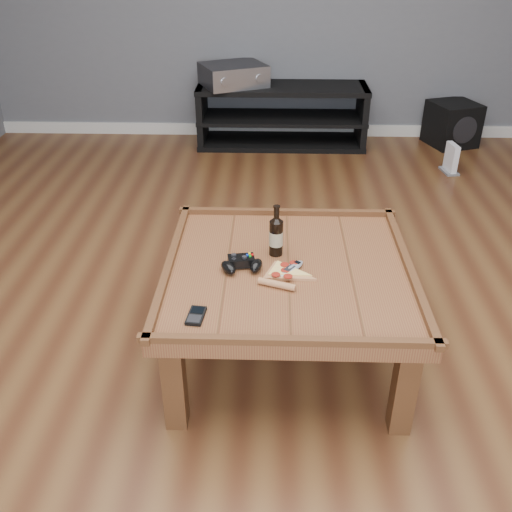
{
  "coord_description": "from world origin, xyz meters",
  "views": [
    {
      "loc": [
        -0.07,
        -1.97,
        1.67
      ],
      "look_at": [
        -0.13,
        -0.03,
        0.52
      ],
      "focal_mm": 40.0,
      "sensor_mm": 36.0,
      "label": 1
    }
  ],
  "objects_px": {
    "pizza_slice": "(284,274)",
    "remote_control": "(291,269)",
    "media_console": "(282,116)",
    "coffee_table": "(288,280)",
    "game_controller": "(242,264)",
    "beer_bottle": "(276,235)",
    "subwoofer": "(452,124)",
    "smartphone": "(196,316)",
    "av_receiver": "(233,75)",
    "game_console": "(451,160)"
  },
  "relations": [
    {
      "from": "coffee_table",
      "to": "media_console",
      "type": "distance_m",
      "value": 2.75
    },
    {
      "from": "av_receiver",
      "to": "subwoofer",
      "type": "distance_m",
      "value": 1.89
    },
    {
      "from": "coffee_table",
      "to": "pizza_slice",
      "type": "bearing_deg",
      "value": -105.82
    },
    {
      "from": "media_console",
      "to": "game_console",
      "type": "distance_m",
      "value": 1.42
    },
    {
      "from": "beer_bottle",
      "to": "game_controller",
      "type": "bearing_deg",
      "value": -137.56
    },
    {
      "from": "remote_control",
      "to": "media_console",
      "type": "bearing_deg",
      "value": 126.46
    },
    {
      "from": "av_receiver",
      "to": "beer_bottle",
      "type": "bearing_deg",
      "value": -107.1
    },
    {
      "from": "game_controller",
      "to": "game_console",
      "type": "relative_size",
      "value": 0.84
    },
    {
      "from": "coffee_table",
      "to": "remote_control",
      "type": "xyz_separation_m",
      "value": [
        0.01,
        -0.03,
        0.07
      ]
    },
    {
      "from": "beer_bottle",
      "to": "subwoofer",
      "type": "bearing_deg",
      "value": 60.89
    },
    {
      "from": "beer_bottle",
      "to": "remote_control",
      "type": "bearing_deg",
      "value": -65.26
    },
    {
      "from": "pizza_slice",
      "to": "remote_control",
      "type": "bearing_deg",
      "value": 73.4
    },
    {
      "from": "av_receiver",
      "to": "subwoofer",
      "type": "xyz_separation_m",
      "value": [
        1.85,
        0.05,
        -0.41
      ]
    },
    {
      "from": "smartphone",
      "to": "media_console",
      "type": "bearing_deg",
      "value": 90.36
    },
    {
      "from": "media_console",
      "to": "smartphone",
      "type": "bearing_deg",
      "value": -96.17
    },
    {
      "from": "subwoofer",
      "to": "beer_bottle",
      "type": "bearing_deg",
      "value": -138.56
    },
    {
      "from": "beer_bottle",
      "to": "av_receiver",
      "type": "height_order",
      "value": "beer_bottle"
    },
    {
      "from": "av_receiver",
      "to": "game_console",
      "type": "height_order",
      "value": "av_receiver"
    },
    {
      "from": "beer_bottle",
      "to": "smartphone",
      "type": "distance_m",
      "value": 0.54
    },
    {
      "from": "av_receiver",
      "to": "subwoofer",
      "type": "relative_size",
      "value": 1.33
    },
    {
      "from": "pizza_slice",
      "to": "subwoofer",
      "type": "distance_m",
      "value": 3.23
    },
    {
      "from": "beer_bottle",
      "to": "game_console",
      "type": "distance_m",
      "value": 2.49
    },
    {
      "from": "media_console",
      "to": "game_controller",
      "type": "xyz_separation_m",
      "value": [
        -0.19,
        -2.77,
        0.23
      ]
    },
    {
      "from": "remote_control",
      "to": "subwoofer",
      "type": "height_order",
      "value": "remote_control"
    },
    {
      "from": "subwoofer",
      "to": "game_console",
      "type": "distance_m",
      "value": 0.66
    },
    {
      "from": "pizza_slice",
      "to": "smartphone",
      "type": "bearing_deg",
      "value": -118.62
    },
    {
      "from": "media_console",
      "to": "av_receiver",
      "type": "xyz_separation_m",
      "value": [
        -0.4,
        -0.01,
        0.34
      ]
    },
    {
      "from": "coffee_table",
      "to": "pizza_slice",
      "type": "xyz_separation_m",
      "value": [
        -0.02,
        -0.07,
        0.07
      ]
    },
    {
      "from": "av_receiver",
      "to": "game_console",
      "type": "relative_size",
      "value": 2.73
    },
    {
      "from": "media_console",
      "to": "coffee_table",
      "type": "bearing_deg",
      "value": -90.0
    },
    {
      "from": "pizza_slice",
      "to": "subwoofer",
      "type": "bearing_deg",
      "value": 82.68
    },
    {
      "from": "coffee_table",
      "to": "remote_control",
      "type": "bearing_deg",
      "value": -69.8
    },
    {
      "from": "game_controller",
      "to": "subwoofer",
      "type": "xyz_separation_m",
      "value": [
        1.64,
        2.82,
        -0.3
      ]
    },
    {
      "from": "pizza_slice",
      "to": "game_console",
      "type": "bearing_deg",
      "value": 79.45
    },
    {
      "from": "beer_bottle",
      "to": "subwoofer",
      "type": "distance_m",
      "value": 3.1
    },
    {
      "from": "pizza_slice",
      "to": "remote_control",
      "type": "xyz_separation_m",
      "value": [
        0.03,
        0.04,
        0.0
      ]
    },
    {
      "from": "remote_control",
      "to": "game_console",
      "type": "bearing_deg",
      "value": 96.06
    },
    {
      "from": "media_console",
      "to": "remote_control",
      "type": "distance_m",
      "value": 2.79
    },
    {
      "from": "media_console",
      "to": "subwoofer",
      "type": "bearing_deg",
      "value": 1.91
    },
    {
      "from": "remote_control",
      "to": "coffee_table",
      "type": "bearing_deg",
      "value": 146.45
    },
    {
      "from": "pizza_slice",
      "to": "coffee_table",
      "type": "bearing_deg",
      "value": 93.95
    },
    {
      "from": "media_console",
      "to": "beer_bottle",
      "type": "relative_size",
      "value": 6.24
    },
    {
      "from": "game_controller",
      "to": "remote_control",
      "type": "xyz_separation_m",
      "value": [
        0.2,
        -0.01,
        -0.01
      ]
    },
    {
      "from": "remote_control",
      "to": "beer_bottle",
      "type": "bearing_deg",
      "value": 151.0
    },
    {
      "from": "remote_control",
      "to": "game_console",
      "type": "xyz_separation_m",
      "value": [
        1.27,
        2.19,
        -0.36
      ]
    },
    {
      "from": "smartphone",
      "to": "beer_bottle",
      "type": "bearing_deg",
      "value": 64.64
    },
    {
      "from": "remote_control",
      "to": "av_receiver",
      "type": "xyz_separation_m",
      "value": [
        -0.41,
        2.77,
        0.12
      ]
    },
    {
      "from": "coffee_table",
      "to": "beer_bottle",
      "type": "xyz_separation_m",
      "value": [
        -0.05,
        0.11,
        0.15
      ]
    },
    {
      "from": "media_console",
      "to": "smartphone",
      "type": "relative_size",
      "value": 12.5
    },
    {
      "from": "media_console",
      "to": "game_controller",
      "type": "height_order",
      "value": "game_controller"
    }
  ]
}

